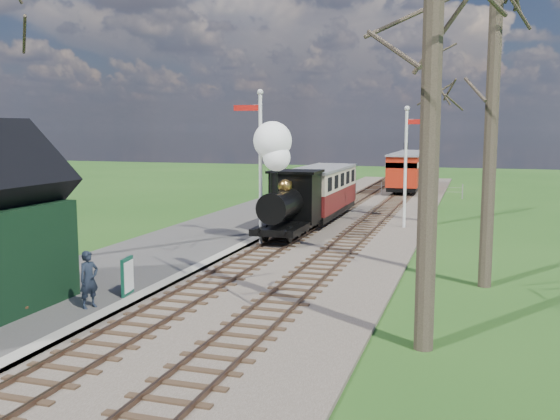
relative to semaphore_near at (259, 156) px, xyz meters
The scene contains 16 objects.
distant_hills 52.33m from the semaphore_near, 87.43° to the left, with size 114.40×48.00×22.02m.
ballast_bed 7.28m from the semaphore_near, 70.97° to the left, with size 8.00×60.00×0.10m, color brown.
track_near 7.00m from the semaphore_near, 82.70° to the left, with size 1.60×60.00×0.15m.
track_far 7.73m from the semaphore_near, 60.68° to the left, with size 1.60×60.00×0.15m.
platform 4.88m from the semaphore_near, 143.78° to the right, with size 5.00×44.00×0.20m, color #474442.
coping_strip 4.07m from the semaphore_near, 102.16° to the right, with size 0.40×44.00×0.21m, color #B2AD9E.
semaphore_near is the anchor object (origin of this frame).
semaphore_far 7.91m from the semaphore_near, 49.40° to the left, with size 1.22×0.24×5.72m.
bare_trees 6.46m from the semaphore_near, 70.39° to the right, with size 15.51×22.39×12.00m.
fence_line 20.26m from the semaphore_near, 86.94° to the left, with size 12.60×0.08×1.00m.
locomotive 2.03m from the semaphore_near, 58.28° to the left, with size 1.91×4.46×4.78m.
coach 7.61m from the semaphore_near, 83.98° to the left, with size 2.23×7.64×2.35m.
red_carriage_a 22.24m from the semaphore_near, 81.25° to the left, with size 2.22×5.49×2.33m.
red_carriage_b 27.67m from the semaphore_near, 82.99° to the left, with size 2.22×5.49×2.33m.
sign_board 9.19m from the semaphore_near, 94.83° to the right, with size 0.20×0.71×1.03m.
person 10.46m from the semaphore_near, 95.68° to the right, with size 0.53×0.35×1.46m, color #1A2230.
Camera 1 is at (7.44, -7.22, 4.72)m, focal length 40.00 mm.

